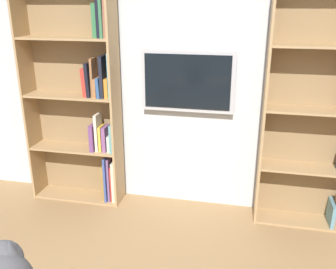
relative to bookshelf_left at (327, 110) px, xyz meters
The scene contains 4 objects.
wall_back 1.26m from the bookshelf_left, ahead, with size 4.52×0.06×2.70m, color silver.
bookshelf_left is the anchor object (origin of this frame).
bookshelf_right 2.24m from the bookshelf_left, ahead, with size 0.93×0.28×2.20m.
wall_mounted_tv 1.23m from the bookshelf_left, ahead, with size 0.87×0.07×0.57m.
Camera 1 is at (-0.55, 1.20, 1.95)m, focal length 39.68 mm.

